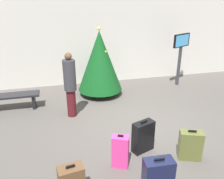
{
  "coord_description": "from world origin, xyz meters",
  "views": [
    {
      "loc": [
        -1.85,
        -4.85,
        3.11
      ],
      "look_at": [
        -0.49,
        0.53,
        0.9
      ],
      "focal_mm": 36.62,
      "sensor_mm": 36.0,
      "label": 1
    }
  ],
  "objects_px": {
    "holiday_tree": "(100,61)",
    "suitcase_6": "(120,152)",
    "traveller_0": "(70,84)",
    "suitcase_0": "(143,137)",
    "waiting_bench": "(13,98)",
    "suitcase_4": "(158,174)",
    "suitcase_2": "(190,145)",
    "flight_info_kiosk": "(181,50)"
  },
  "relations": [
    {
      "from": "suitcase_2",
      "to": "suitcase_4",
      "type": "height_order",
      "value": "suitcase_2"
    },
    {
      "from": "suitcase_4",
      "to": "suitcase_0",
      "type": "bearing_deg",
      "value": 83.08
    },
    {
      "from": "flight_info_kiosk",
      "to": "suitcase_2",
      "type": "xyz_separation_m",
      "value": [
        -1.97,
        -4.06,
        -1.04
      ]
    },
    {
      "from": "waiting_bench",
      "to": "suitcase_0",
      "type": "distance_m",
      "value": 4.13
    },
    {
      "from": "flight_info_kiosk",
      "to": "suitcase_0",
      "type": "distance_m",
      "value": 4.66
    },
    {
      "from": "waiting_bench",
      "to": "traveller_0",
      "type": "bearing_deg",
      "value": -26.58
    },
    {
      "from": "waiting_bench",
      "to": "traveller_0",
      "type": "distance_m",
      "value": 1.94
    },
    {
      "from": "suitcase_6",
      "to": "suitcase_0",
      "type": "bearing_deg",
      "value": 31.05
    },
    {
      "from": "suitcase_2",
      "to": "suitcase_4",
      "type": "bearing_deg",
      "value": -149.67
    },
    {
      "from": "holiday_tree",
      "to": "suitcase_4",
      "type": "relative_size",
      "value": 3.78
    },
    {
      "from": "waiting_bench",
      "to": "suitcase_4",
      "type": "xyz_separation_m",
      "value": [
        2.88,
        -3.88,
        -0.08
      ]
    },
    {
      "from": "traveller_0",
      "to": "suitcase_6",
      "type": "relative_size",
      "value": 2.52
    },
    {
      "from": "suitcase_4",
      "to": "suitcase_6",
      "type": "distance_m",
      "value": 0.84
    },
    {
      "from": "flight_info_kiosk",
      "to": "waiting_bench",
      "type": "distance_m",
      "value": 5.96
    },
    {
      "from": "traveller_0",
      "to": "flight_info_kiosk",
      "type": "bearing_deg",
      "value": 20.59
    },
    {
      "from": "flight_info_kiosk",
      "to": "suitcase_0",
      "type": "height_order",
      "value": "flight_info_kiosk"
    },
    {
      "from": "waiting_bench",
      "to": "suitcase_6",
      "type": "height_order",
      "value": "suitcase_6"
    },
    {
      "from": "traveller_0",
      "to": "suitcase_4",
      "type": "bearing_deg",
      "value": -68.1
    },
    {
      "from": "traveller_0",
      "to": "suitcase_2",
      "type": "bearing_deg",
      "value": -48.48
    },
    {
      "from": "traveller_0",
      "to": "suitcase_6",
      "type": "bearing_deg",
      "value": -72.7
    },
    {
      "from": "waiting_bench",
      "to": "suitcase_2",
      "type": "distance_m",
      "value": 5.08
    },
    {
      "from": "suitcase_4",
      "to": "flight_info_kiosk",
      "type": "bearing_deg",
      "value": 57.52
    },
    {
      "from": "traveller_0",
      "to": "holiday_tree",
      "type": "bearing_deg",
      "value": 51.07
    },
    {
      "from": "traveller_0",
      "to": "suitcase_4",
      "type": "distance_m",
      "value": 3.37
    },
    {
      "from": "holiday_tree",
      "to": "traveller_0",
      "type": "bearing_deg",
      "value": -128.93
    },
    {
      "from": "suitcase_0",
      "to": "suitcase_4",
      "type": "bearing_deg",
      "value": -96.92
    },
    {
      "from": "suitcase_4",
      "to": "suitcase_2",
      "type": "bearing_deg",
      "value": 30.33
    },
    {
      "from": "suitcase_4",
      "to": "suitcase_6",
      "type": "bearing_deg",
      "value": 125.65
    },
    {
      "from": "suitcase_0",
      "to": "suitcase_6",
      "type": "height_order",
      "value": "suitcase_0"
    },
    {
      "from": "holiday_tree",
      "to": "suitcase_6",
      "type": "xyz_separation_m",
      "value": [
        -0.35,
        -3.73,
        -0.85
      ]
    },
    {
      "from": "holiday_tree",
      "to": "waiting_bench",
      "type": "relative_size",
      "value": 1.53
    },
    {
      "from": "traveller_0",
      "to": "suitcase_6",
      "type": "height_order",
      "value": "traveller_0"
    },
    {
      "from": "flight_info_kiosk",
      "to": "suitcase_6",
      "type": "distance_m",
      "value": 5.33
    },
    {
      "from": "flight_info_kiosk",
      "to": "traveller_0",
      "type": "relative_size",
      "value": 1.07
    },
    {
      "from": "suitcase_2",
      "to": "suitcase_0",
      "type": "bearing_deg",
      "value": 150.27
    },
    {
      "from": "flight_info_kiosk",
      "to": "suitcase_0",
      "type": "bearing_deg",
      "value": -128.25
    },
    {
      "from": "holiday_tree",
      "to": "suitcase_2",
      "type": "bearing_deg",
      "value": -73.82
    },
    {
      "from": "suitcase_0",
      "to": "suitcase_6",
      "type": "bearing_deg",
      "value": -148.95
    },
    {
      "from": "waiting_bench",
      "to": "suitcase_4",
      "type": "distance_m",
      "value": 4.83
    },
    {
      "from": "flight_info_kiosk",
      "to": "suitcase_4",
      "type": "relative_size",
      "value": 3.19
    },
    {
      "from": "traveller_0",
      "to": "suitcase_0",
      "type": "xyz_separation_m",
      "value": [
        1.36,
        -2.01,
        -0.62
      ]
    },
    {
      "from": "flight_info_kiosk",
      "to": "suitcase_4",
      "type": "xyz_separation_m",
      "value": [
        -2.95,
        -4.63,
        -1.07
      ]
    }
  ]
}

